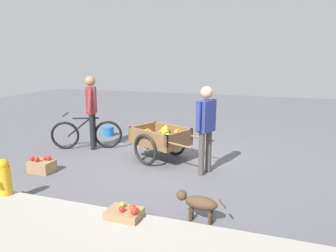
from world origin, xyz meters
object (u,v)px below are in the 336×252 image
vendor_person (206,122)px  cyclist_person (92,105)px  dog (198,202)px  plastic_bucket (108,131)px  mixed_fruit_crate (42,165)px  apple_crate (125,217)px  fruit_cart (161,140)px  fire_hydrant (5,181)px  bicycle (87,134)px

vendor_person → cyclist_person: 2.94m
dog → plastic_bucket: 4.95m
mixed_fruit_crate → apple_crate: bearing=152.6°
vendor_person → plastic_bucket: bearing=-31.5°
fruit_cart → mixed_fruit_crate: (1.88, 1.39, -0.31)m
fruit_cart → vendor_person: (-1.04, 0.47, 0.53)m
fruit_cart → plastic_bucket: bearing=-34.9°
fruit_cart → fire_hydrant: bearing=59.3°
bicycle → dog: size_ratio=2.30×
apple_crate → cyclist_person: bearing=-51.8°
bicycle → fire_hydrant: (-0.42, 2.78, -0.02)m
mixed_fruit_crate → cyclist_person: bearing=-92.7°
bicycle → dog: 4.05m
cyclist_person → plastic_bucket: bearing=-77.5°
apple_crate → fire_hydrant: bearing=-1.2°
dog → apple_crate: size_ratio=1.53×
bicycle → mixed_fruit_crate: 1.62m
fruit_cart → cyclist_person: 1.91m
fire_hydrant → apple_crate: bearing=178.8°
cyclist_person → plastic_bucket: 1.49m
fruit_cart → plastic_bucket: size_ratio=6.27×
cyclist_person → mixed_fruit_crate: (0.08, 1.66, -0.91)m
fruit_cart → cyclist_person: cyclist_person is taller
bicycle → plastic_bucket: 1.24m
plastic_bucket → mixed_fruit_crate: size_ratio=0.66×
bicycle → plastic_bucket: bicycle is taller
plastic_bucket → vendor_person: bearing=148.5°
apple_crate → mixed_fruit_crate: size_ratio=1.00×
dog → plastic_bucket: (3.37, -3.63, -0.14)m
cyclist_person → fire_hydrant: cyclist_person is taller
dog → mixed_fruit_crate: (3.20, -0.81, -0.14)m
bicycle → plastic_bucket: bearing=-84.6°
fire_hydrant → apple_crate: fire_hydrant is taller
vendor_person → cyclist_person: size_ratio=0.95×
cyclist_person → apple_crate: bearing=128.2°
plastic_bucket → cyclist_person: bearing=102.5°
bicycle → cyclist_person: 0.70m
fire_hydrant → plastic_bucket: bearing=-82.4°
fruit_cart → bicycle: size_ratio=1.17×
fruit_cart → apple_crate: 2.66m
fire_hydrant → apple_crate: 1.99m
fruit_cart → plastic_bucket: 2.52m
fire_hydrant → mixed_fruit_crate: bearing=-73.0°
fire_hydrant → mixed_fruit_crate: 1.24m
fruit_cart → dog: bearing=121.1°
mixed_fruit_crate → plastic_bucket: bearing=-86.4°
plastic_bucket → mixed_fruit_crate: bearing=93.6°
cyclist_person → mixed_fruit_crate: 1.90m
fire_hydrant → mixed_fruit_crate: fire_hydrant is taller
apple_crate → dog: bearing=-154.6°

